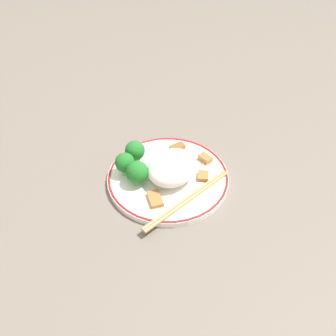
% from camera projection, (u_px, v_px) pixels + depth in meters
% --- Properties ---
extents(ground_plane, '(3.00, 3.00, 0.00)m').
position_uv_depth(ground_plane, '(168.00, 179.00, 0.68)').
color(ground_plane, '#665B51').
extents(plate, '(0.25, 0.25, 0.01)m').
position_uv_depth(plate, '(168.00, 177.00, 0.68)').
color(plate, white).
rests_on(plate, ground_plane).
extents(rice_mound, '(0.11, 0.09, 0.06)m').
position_uv_depth(rice_mound, '(173.00, 167.00, 0.65)').
color(rice_mound, white).
rests_on(rice_mound, plate).
extents(broccoli_back_left, '(0.04, 0.04, 0.05)m').
position_uv_depth(broccoli_back_left, '(135.00, 151.00, 0.69)').
color(broccoli_back_left, '#7FB756').
rests_on(broccoli_back_left, plate).
extents(broccoli_back_center, '(0.04, 0.04, 0.05)m').
position_uv_depth(broccoli_back_center, '(125.00, 163.00, 0.66)').
color(broccoli_back_center, '#7FB756').
rests_on(broccoli_back_center, plate).
extents(broccoli_back_right, '(0.05, 0.05, 0.05)m').
position_uv_depth(broccoli_back_right, '(137.00, 172.00, 0.64)').
color(broccoli_back_right, '#7FB756').
rests_on(broccoli_back_right, plate).
extents(meat_near_front, '(0.02, 0.03, 0.01)m').
position_uv_depth(meat_near_front, '(205.00, 158.00, 0.70)').
color(meat_near_front, '#9E6633').
rests_on(meat_near_front, plate).
extents(meat_near_left, '(0.04, 0.03, 0.01)m').
position_uv_depth(meat_near_left, '(177.00, 147.00, 0.73)').
color(meat_near_left, brown).
rests_on(meat_near_left, plate).
extents(meat_near_right, '(0.03, 0.03, 0.01)m').
position_uv_depth(meat_near_right, '(203.00, 176.00, 0.66)').
color(meat_near_right, '#9E6633').
rests_on(meat_near_right, plate).
extents(meat_near_back, '(0.02, 0.04, 0.01)m').
position_uv_depth(meat_near_back, '(165.00, 162.00, 0.69)').
color(meat_near_back, brown).
rests_on(meat_near_back, plate).
extents(meat_on_rice_edge, '(0.04, 0.05, 0.01)m').
position_uv_depth(meat_on_rice_edge, '(155.00, 199.00, 0.62)').
color(meat_on_rice_edge, '#9E6633').
rests_on(meat_on_rice_edge, plate).
extents(chopsticks, '(0.22, 0.05, 0.01)m').
position_uv_depth(chopsticks, '(188.00, 199.00, 0.62)').
color(chopsticks, '#AD8451').
rests_on(chopsticks, plate).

